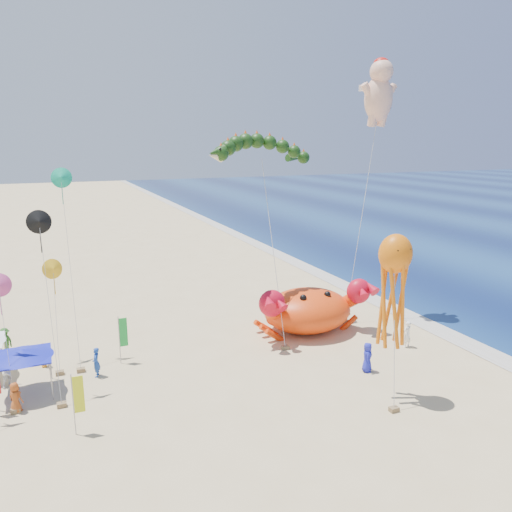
{
  "coord_description": "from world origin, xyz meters",
  "views": [
    {
      "loc": [
        -14.79,
        -28.1,
        14.05
      ],
      "look_at": [
        -2.0,
        2.0,
        6.5
      ],
      "focal_mm": 35.0,
      "sensor_mm": 36.0,
      "label": 1
    }
  ],
  "objects": [
    {
      "name": "ground",
      "position": [
        0.0,
        0.0,
        0.0
      ],
      "size": [
        320.0,
        320.0,
        0.0
      ],
      "primitive_type": "plane",
      "color": "#D1B784",
      "rests_on": "ground"
    },
    {
      "name": "foam_strip",
      "position": [
        12.0,
        0.0,
        0.01
      ],
      "size": [
        320.0,
        320.0,
        0.0
      ],
      "primitive_type": "plane",
      "color": "silver",
      "rests_on": "ground"
    },
    {
      "name": "crab_inflatable",
      "position": [
        2.74,
        3.1,
        1.76
      ],
      "size": [
        9.14,
        5.63,
        4.0
      ],
      "color": "#EC3E0C",
      "rests_on": "ground"
    },
    {
      "name": "dragon_kite",
      "position": [
        -0.23,
        5.43,
        13.22
      ],
      "size": [
        9.44,
        7.4,
        14.27
      ],
      "color": "black",
      "rests_on": "ground"
    },
    {
      "name": "cherub_kite",
      "position": [
        9.64,
        5.15,
        17.82
      ],
      "size": [
        4.79,
        2.94,
        20.23
      ],
      "color": "#FFBA9B",
      "rests_on": "ground"
    },
    {
      "name": "octopus_kite",
      "position": [
        2.05,
        -7.34,
        6.69
      ],
      "size": [
        1.87,
        2.55,
        9.3
      ],
      "color": "orange",
      "rests_on": "ground"
    },
    {
      "name": "canopy_blue",
      "position": [
        -16.72,
        0.91,
        2.44
      ],
      "size": [
        3.33,
        3.33,
        2.71
      ],
      "color": "gray",
      "rests_on": "ground"
    },
    {
      "name": "feather_flags",
      "position": [
        -15.76,
        -0.36,
        2.01
      ],
      "size": [
        9.56,
        7.43,
        3.2
      ],
      "color": "gray",
      "rests_on": "ground"
    },
    {
      "name": "beachgoers",
      "position": [
        -11.02,
        1.64,
        0.9
      ],
      "size": [
        26.74,
        13.03,
        1.89
      ],
      "color": "#1B419F",
      "rests_on": "ground"
    },
    {
      "name": "small_kites",
      "position": [
        -15.86,
        2.09,
        7.07
      ],
      "size": [
        6.24,
        10.71,
        12.47
      ],
      "color": "#FD1CB5",
      "rests_on": "ground"
    }
  ]
}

